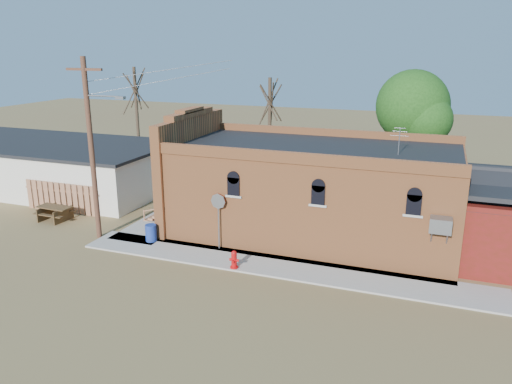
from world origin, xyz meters
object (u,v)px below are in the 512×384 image
(utility_pole, at_px, (92,146))
(fire_hydrant, at_px, (234,260))
(picnic_table, at_px, (55,211))
(stop_sign, at_px, (218,207))
(brick_bar, at_px, (308,190))
(trash_barrel, at_px, (151,233))

(utility_pole, xyz_separation_m, fire_hydrant, (7.96, -1.20, -4.29))
(fire_hydrant, distance_m, picnic_table, 12.24)
(stop_sign, bearing_deg, fire_hydrant, -24.73)
(brick_bar, distance_m, utility_pole, 10.96)
(stop_sign, bearing_deg, brick_bar, 72.62)
(trash_barrel, height_order, picnic_table, trash_barrel)
(fire_hydrant, relative_size, stop_sign, 0.29)
(brick_bar, height_order, fire_hydrant, brick_bar)
(fire_hydrant, height_order, picnic_table, fire_hydrant)
(fire_hydrant, xyz_separation_m, picnic_table, (-11.98, 2.53, 0.05))
(brick_bar, bearing_deg, fire_hydrant, -108.40)
(utility_pole, bearing_deg, stop_sign, 5.33)
(utility_pole, xyz_separation_m, stop_sign, (6.43, 0.60, -2.58))
(utility_pole, distance_m, fire_hydrant, 9.12)
(stop_sign, height_order, picnic_table, stop_sign)
(fire_hydrant, height_order, stop_sign, stop_sign)
(utility_pole, relative_size, trash_barrel, 10.59)
(fire_hydrant, relative_size, trash_barrel, 0.95)
(picnic_table, bearing_deg, fire_hydrant, -9.77)
(stop_sign, xyz_separation_m, trash_barrel, (-3.58, -0.30, -1.69))
(trash_barrel, bearing_deg, picnic_table, 171.51)
(stop_sign, xyz_separation_m, picnic_table, (-10.45, 0.72, -1.67))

